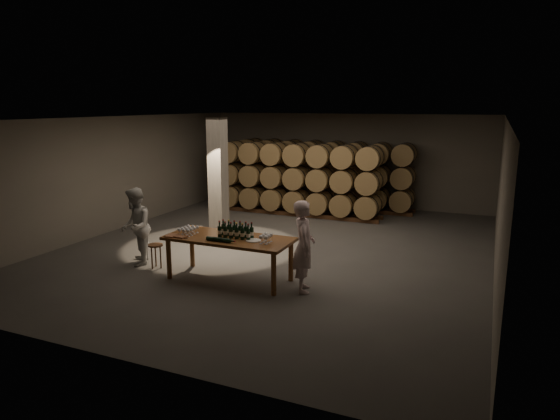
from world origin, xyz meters
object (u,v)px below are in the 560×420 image
at_px(plate, 253,240).
at_px(stool, 156,249).
at_px(bottle_cluster, 236,232).
at_px(person_woman, 136,227).
at_px(person_man, 304,246).
at_px(tasting_table, 229,242).
at_px(notebook_near, 181,237).

height_order(plate, stool, plate).
distance_m(bottle_cluster, person_woman, 2.54).
height_order(stool, person_woman, person_woman).
height_order(bottle_cluster, stool, bottle_cluster).
xyz_separation_m(bottle_cluster, person_man, (1.47, -0.02, -0.13)).
bearing_deg(bottle_cluster, person_woman, 179.34).
distance_m(tasting_table, plate, 0.59).
xyz_separation_m(stool, person_woman, (-0.55, 0.04, 0.43)).
xyz_separation_m(tasting_table, stool, (-1.85, 0.02, -0.36)).
bearing_deg(tasting_table, person_woman, 178.62).
bearing_deg(stool, plate, -1.52).
bearing_deg(notebook_near, stool, 162.13).
height_order(bottle_cluster, plate, bottle_cluster).
bearing_deg(person_man, person_woman, 66.33).
relative_size(tasting_table, person_woman, 1.49).
relative_size(bottle_cluster, notebook_near, 3.12).
bearing_deg(stool, person_woman, 175.61).
distance_m(tasting_table, notebook_near, 0.98).
relative_size(bottle_cluster, person_woman, 0.42).
xyz_separation_m(plate, person_man, (1.04, 0.06, -0.02)).
bearing_deg(stool, tasting_table, -0.48).
bearing_deg(bottle_cluster, plate, -10.04).
distance_m(plate, stool, 2.47).
height_order(person_man, person_woman, person_man).
bearing_deg(stool, notebook_near, -22.91).
bearing_deg(notebook_near, bottle_cluster, 27.09).
bearing_deg(person_man, tasting_table, 67.39).
height_order(bottle_cluster, person_woman, person_woman).
xyz_separation_m(tasting_table, plate, (0.57, -0.05, 0.11)).
height_order(tasting_table, bottle_cluster, bottle_cluster).
bearing_deg(plate, person_man, 3.31).
relative_size(tasting_table, plate, 8.79).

